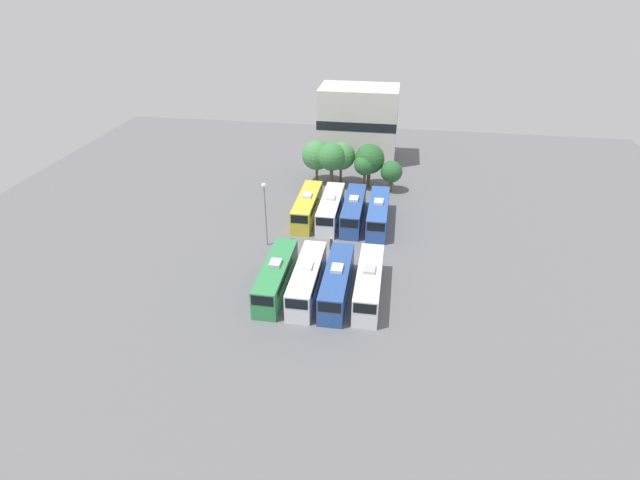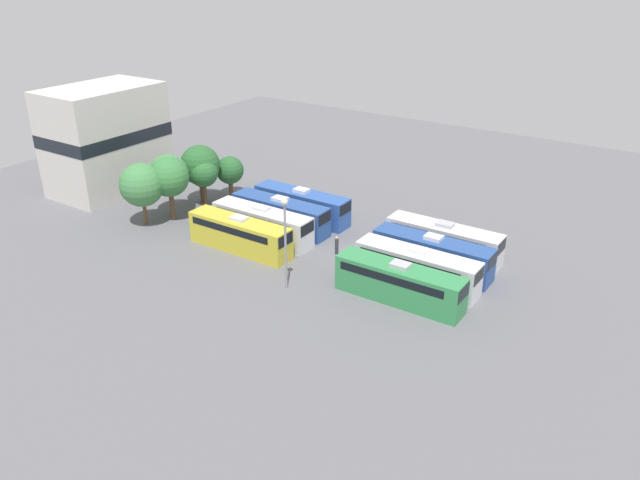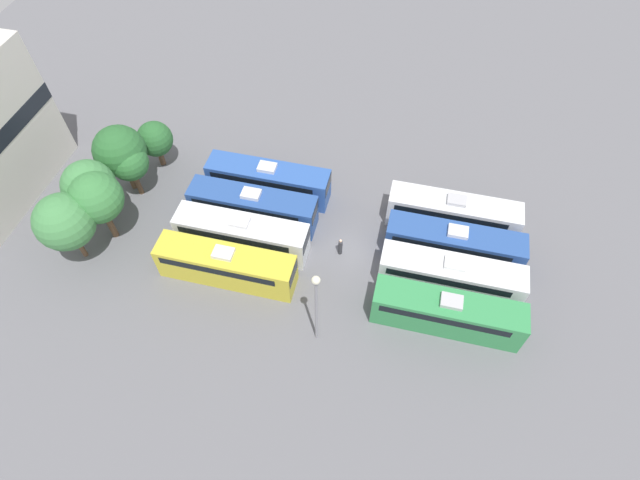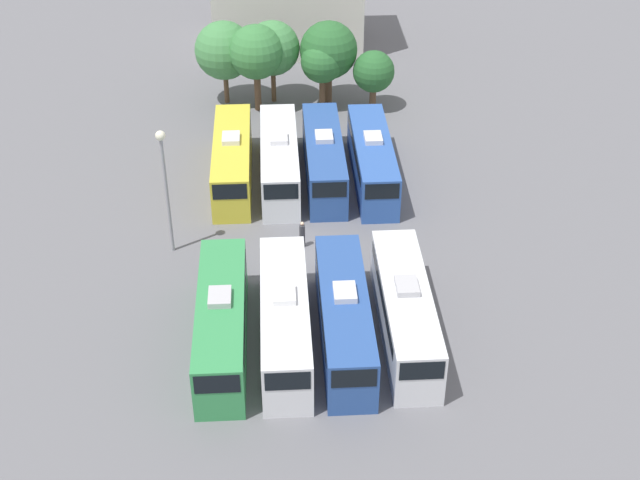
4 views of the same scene
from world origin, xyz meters
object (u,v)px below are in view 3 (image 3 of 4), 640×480
object	(u,v)px
tree_0	(65,222)
tree_4	(120,151)
bus_3	(452,213)
bus_4	(226,265)
bus_5	(242,234)
bus_2	(453,244)
bus_6	(253,206)
worker_person	(340,247)
tree_1	(96,198)
tree_5	(155,139)
light_pole	(316,300)
tree_2	(89,186)
bus_7	(268,180)
bus_1	(450,275)
tree_3	(129,162)

from	to	relation	value
tree_0	tree_4	world-z (taller)	tree_4
bus_3	tree_0	size ratio (longest dim) A/B	1.64
bus_4	bus_5	distance (m)	3.29
bus_2	bus_6	size ratio (longest dim) A/B	1.00
worker_person	tree_1	size ratio (longest dim) A/B	0.26
bus_5	bus_6	distance (m)	3.13
tree_5	light_pole	bearing A→B (deg)	-127.32
tree_1	tree_4	bearing A→B (deg)	9.88
bus_6	tree_2	distance (m)	13.56
worker_person	tree_5	world-z (taller)	tree_5
bus_7	tree_0	xyz separation A→B (m)	(-10.56, 13.24, 2.75)
worker_person	tree_4	world-z (taller)	tree_4
bus_5	bus_6	xyz separation A→B (m)	(3.13, 0.04, 0.00)
light_pole	tree_1	xyz separation A→B (m)	(5.40, 19.57, -0.73)
bus_3	bus_4	bearing A→B (deg)	119.48
tree_1	tree_2	world-z (taller)	tree_1
bus_1	light_pole	xyz separation A→B (m)	(-6.82, 9.24, 3.88)
bus_5	tree_4	xyz separation A→B (m)	(4.26, 12.39, 2.76)
tree_0	tree_2	world-z (taller)	tree_0
bus_7	tree_4	distance (m)	13.22
tree_2	tree_5	bearing A→B (deg)	-12.85
bus_7	tree_0	bearing A→B (deg)	128.58
bus_5	tree_1	distance (m)	11.91
tree_0	bus_5	bearing A→B (deg)	-72.46
worker_person	tree_3	bearing A→B (deg)	82.91
bus_1	tree_2	xyz separation A→B (m)	(-0.13, 30.30, 2.84)
bus_3	tree_3	bearing A→B (deg)	95.61
bus_4	tree_4	world-z (taller)	tree_4
light_pole	tree_0	bearing A→B (deg)	82.38
bus_2	tree_2	xyz separation A→B (m)	(-3.34, 30.30, 2.84)
tree_0	tree_3	world-z (taller)	tree_0
light_pole	tree_1	size ratio (longest dim) A/B	1.18
worker_person	tree_0	xyz separation A→B (m)	(-5.31, 21.16, 3.65)
bus_6	bus_4	bearing A→B (deg)	178.65
bus_6	tree_3	distance (m)	11.59
bus_5	tree_3	xyz separation A→B (m)	(3.68, 11.41, 2.20)
bus_5	tree_0	bearing A→B (deg)	107.54
bus_3	tree_0	distance (m)	31.90
bus_7	light_pole	world-z (taller)	light_pole
bus_1	bus_6	distance (m)	17.75
tree_0	bus_2	bearing A→B (deg)	-76.63
tree_2	bus_5	bearing A→B (deg)	-89.08
bus_4	tree_1	bearing A→B (deg)	80.95
bus_4	tree_3	bearing A→B (deg)	58.16
bus_7	worker_person	distance (m)	9.54
light_pole	tree_0	size ratio (longest dim) A/B	1.22
bus_4	bus_7	world-z (taller)	same
bus_3	worker_person	size ratio (longest dim) A/B	6.11
bus_6	tree_4	world-z (taller)	tree_4
tree_4	tree_0	bearing A→B (deg)	176.55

